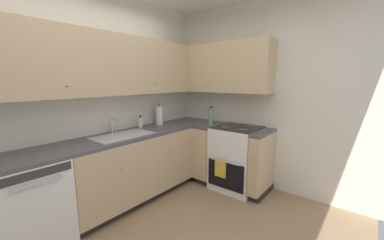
{
  "coord_description": "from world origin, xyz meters",
  "views": [
    {
      "loc": [
        -1.29,
        -1.27,
        1.56
      ],
      "look_at": [
        1.0,
        0.57,
        1.05
      ],
      "focal_mm": 21.57,
      "sensor_mm": 36.0,
      "label": 1
    }
  ],
  "objects_px": {
    "dishwasher": "(29,205)",
    "oven_range": "(237,157)",
    "soap_bottle": "(140,122)",
    "paper_towel_roll": "(159,115)",
    "oil_bottle": "(211,116)"
  },
  "relations": [
    {
      "from": "dishwasher",
      "to": "oven_range",
      "type": "xyz_separation_m",
      "value": [
        2.33,
        -0.89,
        0.02
      ]
    },
    {
      "from": "dishwasher",
      "to": "oven_range",
      "type": "relative_size",
      "value": 0.82
    },
    {
      "from": "soap_bottle",
      "to": "paper_towel_roll",
      "type": "height_order",
      "value": "paper_towel_roll"
    },
    {
      "from": "oven_range",
      "to": "paper_towel_roll",
      "type": "xyz_separation_m",
      "value": [
        -0.53,
        1.05,
        0.58
      ]
    },
    {
      "from": "dishwasher",
      "to": "oven_range",
      "type": "distance_m",
      "value": 2.5
    },
    {
      "from": "dishwasher",
      "to": "soap_bottle",
      "type": "height_order",
      "value": "soap_bottle"
    },
    {
      "from": "soap_bottle",
      "to": "paper_towel_roll",
      "type": "distance_m",
      "value": 0.35
    },
    {
      "from": "dishwasher",
      "to": "oil_bottle",
      "type": "bearing_deg",
      "value": -10.7
    },
    {
      "from": "soap_bottle",
      "to": "oil_bottle",
      "type": "relative_size",
      "value": 0.66
    },
    {
      "from": "paper_towel_roll",
      "to": "soap_bottle",
      "type": "bearing_deg",
      "value": 176.64
    },
    {
      "from": "dishwasher",
      "to": "paper_towel_roll",
      "type": "height_order",
      "value": "paper_towel_roll"
    },
    {
      "from": "oven_range",
      "to": "paper_towel_roll",
      "type": "bearing_deg",
      "value": 116.84
    },
    {
      "from": "oven_range",
      "to": "oil_bottle",
      "type": "bearing_deg",
      "value": 92.3
    },
    {
      "from": "soap_bottle",
      "to": "paper_towel_roll",
      "type": "relative_size",
      "value": 0.53
    },
    {
      "from": "soap_bottle",
      "to": "oil_bottle",
      "type": "xyz_separation_m",
      "value": [
        0.86,
        -0.62,
        0.05
      ]
    }
  ]
}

